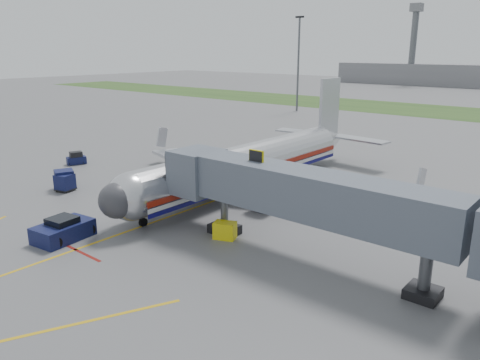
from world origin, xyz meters
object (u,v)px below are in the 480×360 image
Objects in this scene: airliner at (248,163)px; ramp_worker at (125,182)px; pushback_tug at (63,230)px; belt_loader at (234,179)px; baggage_tug at (76,159)px.

airliner is 21.37× the size of ramp_worker.
belt_loader is (-0.15, 19.54, -0.25)m from pushback_tug.
pushback_tug reaches higher than baggage_tug.
baggage_tug is 13.86m from ramp_worker.
ramp_worker is at bearing -138.03° from airliner.
ramp_worker is at bearing -126.37° from belt_loader.
airliner reaches higher than pushback_tug.
belt_loader is 11.17m from ramp_worker.
airliner reaches higher than belt_loader.
belt_loader reaches higher than ramp_worker.
pushback_tug is 19.54m from belt_loader.
ramp_worker reaches higher than baggage_tug.
ramp_worker is (-9.11, -8.20, -1.81)m from airliner.
belt_loader reaches higher than pushback_tug.
baggage_tug is at bearing -166.95° from airliner.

